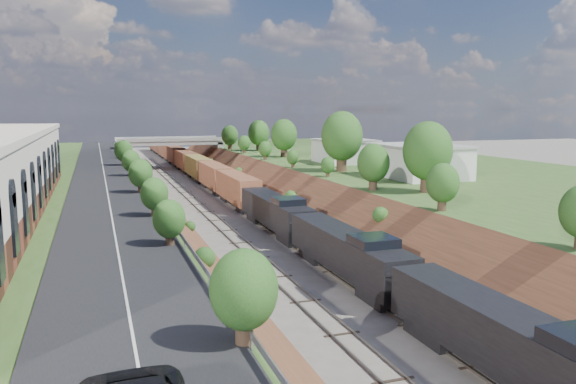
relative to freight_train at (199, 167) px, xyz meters
The scene contains 13 objects.
platform_right 48.62m from the freight_train, 51.30° to the right, with size 44.00×180.00×5.00m, color #335222.
embankment_left 40.39m from the freight_train, 109.72° to the right, with size 7.07×180.00×7.07m, color brown.
embankment_right 38.95m from the freight_train, 77.52° to the right, with size 7.07×180.00×7.07m, color brown.
rail_left_track 38.38m from the freight_train, 97.80° to the right, with size 1.58×180.00×0.18m, color gray.
rail_right_track 38.03m from the freight_train, 90.00° to the right, with size 1.58×180.00×0.18m, color gray.
road 42.11m from the freight_train, 115.50° to the right, with size 8.00×180.00×0.10m, color black.
guardrail 40.73m from the freight_train, 110.16° to the right, with size 0.10×171.00×0.70m.
overpass 24.30m from the freight_train, 96.17° to the left, with size 24.50×8.30×7.40m.
white_building_near 50.66m from the freight_train, 65.54° to the right, with size 9.00×12.00×4.00m, color silver.
white_building_far 31.73m from the freight_train, 49.57° to the right, with size 8.00×10.00×3.60m, color silver.
tree_right_large 60.09m from the freight_train, 76.04° to the right, with size 5.25×5.25×7.61m.
tree_left_crest 79.38m from the freight_train, 100.47° to the right, with size 2.45×2.45×3.55m.
freight_train is the anchor object (origin of this frame).
Camera 1 is at (-16.55, -11.62, 13.81)m, focal length 35.00 mm.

